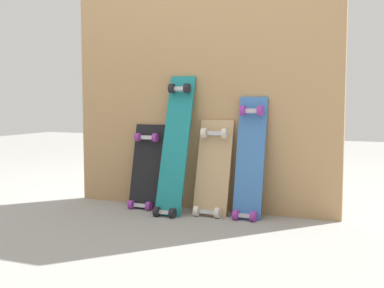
{
  "coord_description": "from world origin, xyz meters",
  "views": [
    {
      "loc": [
        1.17,
        -2.84,
        0.69
      ],
      "look_at": [
        0.0,
        -0.07,
        0.43
      ],
      "focal_mm": 46.31,
      "sensor_mm": 36.0,
      "label": 1
    }
  ],
  "objects_px": {
    "skateboard_black": "(146,172)",
    "skateboard_blue": "(250,163)",
    "skateboard_natural": "(213,173)",
    "skateboard_teal": "(174,150)"
  },
  "relations": [
    {
      "from": "skateboard_teal",
      "to": "skateboard_natural",
      "type": "distance_m",
      "value": 0.27
    },
    {
      "from": "skateboard_blue",
      "to": "skateboard_natural",
      "type": "bearing_deg",
      "value": -179.25
    },
    {
      "from": "skateboard_teal",
      "to": "skateboard_blue",
      "type": "height_order",
      "value": "skateboard_teal"
    },
    {
      "from": "skateboard_black",
      "to": "skateboard_natural",
      "type": "relative_size",
      "value": 0.95
    },
    {
      "from": "skateboard_black",
      "to": "skateboard_natural",
      "type": "xyz_separation_m",
      "value": [
        0.47,
        -0.01,
        0.02
      ]
    },
    {
      "from": "skateboard_natural",
      "to": "skateboard_blue",
      "type": "xyz_separation_m",
      "value": [
        0.23,
        0.0,
        0.07
      ]
    },
    {
      "from": "skateboard_black",
      "to": "skateboard_blue",
      "type": "distance_m",
      "value": 0.7
    },
    {
      "from": "skateboard_blue",
      "to": "skateboard_black",
      "type": "bearing_deg",
      "value": 179.06
    },
    {
      "from": "skateboard_black",
      "to": "skateboard_blue",
      "type": "height_order",
      "value": "skateboard_blue"
    },
    {
      "from": "skateboard_black",
      "to": "skateboard_teal",
      "type": "bearing_deg",
      "value": -15.37
    }
  ]
}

